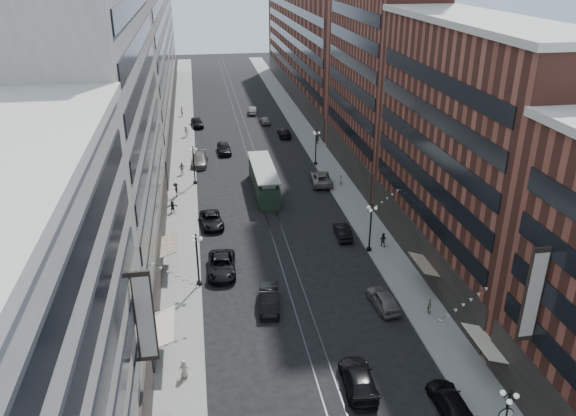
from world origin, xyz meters
TOP-DOWN VIEW (x-y plane):
  - ground at (0.00, 60.00)m, footprint 220.00×220.00m
  - sidewalk_west at (-11.00, 70.00)m, footprint 4.00×180.00m
  - sidewalk_east at (11.00, 70.00)m, footprint 4.00×180.00m
  - rail_west at (-0.70, 70.00)m, footprint 0.12×180.00m
  - rail_east at (0.70, 70.00)m, footprint 0.12×180.00m
  - building_west_mid at (-17.00, 33.00)m, footprint 8.00×36.00m
  - building_west_far at (-17.00, 96.00)m, footprint 8.00×90.00m
  - building_east_mid at (17.00, 28.00)m, footprint 8.00×30.00m
  - building_east_tower at (17.00, 56.00)m, footprint 8.00×26.00m
  - building_east_far at (17.00, 105.00)m, footprint 8.00×72.00m
  - lamppost_sw_far at (-9.20, 28.00)m, footprint 1.03×1.14m
  - lamppost_sw_mid at (-9.20, 55.00)m, footprint 1.03×1.14m
  - lamppost_se_far at (9.20, 32.00)m, footprint 1.03×1.14m
  - lamppost_se_mid at (9.20, 60.00)m, footprint 1.03×1.14m
  - streetcar at (0.00, 50.73)m, footprint 2.93×13.23m
  - car_2 at (-6.86, 30.17)m, footprint 3.09×6.16m
  - car_3 at (8.00, 8.59)m, footprint 2.03×4.99m
  - car_4 at (7.38, 21.61)m, footprint 2.28×4.92m
  - car_5 at (-2.94, 23.28)m, footprint 2.29×5.21m
  - car_6 at (2.20, 11.77)m, footprint 2.64×5.74m
  - pedestrian_1 at (-10.58, 14.91)m, footprint 0.76×0.46m
  - pedestrian_2 at (-12.50, 21.35)m, footprint 1.02×0.78m
  - pedestrian_4 at (11.06, 19.84)m, footprint 0.68×1.01m
  - car_7 at (-7.43, 41.31)m, footprint 3.00×5.52m
  - car_8 at (-8.40, 63.00)m, footprint 2.86×6.06m
  - car_9 at (-8.40, 84.48)m, footprint 2.60×5.17m
  - car_10 at (7.24, 35.80)m, footprint 1.73×4.42m
  - car_11 at (8.33, 52.34)m, footprint 3.29×6.23m
  - car_12 at (6.80, 75.53)m, footprint 2.16×5.07m
  - car_13 at (-4.33, 68.09)m, footprint 2.28×5.18m
  - car_14 at (2.88, 92.14)m, footprint 1.87×4.55m
  - pedestrian_5 at (-12.09, 45.62)m, footprint 1.43×0.53m
  - pedestrian_6 at (-11.00, 59.00)m, footprint 1.15×0.72m
  - pedestrian_7 at (10.98, 32.75)m, footprint 0.87×0.77m
  - pedestrian_8 at (10.86, 51.00)m, footprint 0.66×0.65m
  - pedestrian_9 at (11.71, 69.99)m, footprint 1.10×0.70m
  - car_extra_0 at (4.50, 84.37)m, footprint 1.73×4.09m
  - pedestrian_extra_0 at (-11.74, 50.67)m, footprint 0.75×1.32m
  - pedestrian_extra_1 at (-11.23, 92.25)m, footprint 0.70×0.83m
  - pedestrian_extra_2 at (-10.41, 77.93)m, footprint 1.25×1.20m

SIDE VIEW (x-z plane):
  - ground at x=0.00m, z-range 0.00..0.00m
  - rail_west at x=-0.70m, z-range 0.00..0.02m
  - rail_east at x=0.70m, z-range 0.00..0.02m
  - sidewalk_west at x=-11.00m, z-range 0.00..0.15m
  - sidewalk_east at x=11.00m, z-range 0.00..0.15m
  - car_extra_0 at x=4.50m, z-range 0.00..1.38m
  - car_10 at x=7.24m, z-range 0.00..1.43m
  - car_3 at x=8.00m, z-range 0.00..1.45m
  - car_12 at x=6.80m, z-range 0.00..1.46m
  - car_14 at x=2.88m, z-range 0.00..1.46m
  - car_7 at x=-7.43m, z-range 0.00..1.47m
  - car_6 at x=2.20m, z-range 0.00..1.63m
  - car_4 at x=7.38m, z-range 0.00..1.63m
  - car_5 at x=-2.94m, z-range 0.00..1.66m
  - car_11 at x=8.33m, z-range 0.00..1.67m
  - car_2 at x=-6.86m, z-range 0.00..1.67m
  - car_9 at x=-8.40m, z-range 0.00..1.69m
  - car_8 at x=-8.40m, z-range 0.00..1.71m
  - car_13 at x=-4.33m, z-range 0.00..1.74m
  - pedestrian_1 at x=-10.58m, z-range 0.15..1.66m
  - pedestrian_5 at x=-12.09m, z-range 0.15..1.66m
  - pedestrian_8 at x=10.86m, z-range 0.15..1.69m
  - pedestrian_7 at x=10.98m, z-range 0.15..1.73m
  - pedestrian_4 at x=11.06m, z-range 0.15..1.73m
  - pedestrian_9 at x=11.71m, z-range 0.15..1.74m
  - pedestrian_6 at x=-11.00m, z-range 0.15..1.97m
  - pedestrian_2 at x=-12.50m, z-range 0.15..2.02m
  - pedestrian_extra_2 at x=-10.41m, z-range 0.15..2.05m
  - pedestrian_extra_0 at x=-11.74m, z-range 0.15..2.07m
  - pedestrian_extra_1 at x=-11.23m, z-range 0.15..2.10m
  - streetcar at x=0.00m, z-range -0.14..3.52m
  - lamppost_sw_far at x=-9.20m, z-range 0.34..5.86m
  - lamppost_sw_mid at x=-9.20m, z-range 0.34..5.86m
  - lamppost_se_far at x=9.20m, z-range 0.34..5.86m
  - lamppost_se_mid at x=9.20m, z-range 0.34..5.86m
  - building_east_mid at x=17.00m, z-range 0.00..24.00m
  - building_east_far at x=17.00m, z-range 0.00..24.00m
  - building_west_far at x=-17.00m, z-range 0.00..26.00m
  - building_west_mid at x=-17.00m, z-range 0.00..28.00m
  - building_east_tower at x=17.00m, z-range 0.00..42.00m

